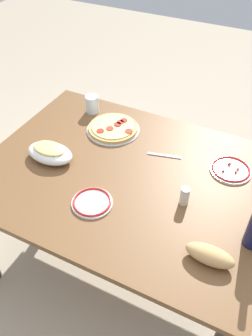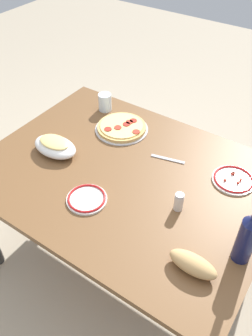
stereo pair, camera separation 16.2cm
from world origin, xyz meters
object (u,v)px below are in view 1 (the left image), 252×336
at_px(pepperoni_pizza, 113,128).
at_px(spice_shaker, 185,196).
at_px(dining_table, 126,187).
at_px(water_glass, 92,104).
at_px(side_plate_near, 92,202).
at_px(side_plate_far, 231,170).
at_px(bread_loaf, 210,255).
at_px(baked_pasta_dish, 50,152).

xyz_separation_m(pepperoni_pizza, spice_shaker, (-0.52, 0.33, 0.03)).
relative_size(dining_table, water_glass, 13.57).
bearing_deg(side_plate_near, side_plate_far, -135.66).
xyz_separation_m(side_plate_near, side_plate_far, (-0.48, -0.47, 0.00)).
bearing_deg(side_plate_far, side_plate_near, 44.34).
height_order(side_plate_near, side_plate_far, side_plate_far).
bearing_deg(bread_loaf, dining_table, -30.77).
xyz_separation_m(side_plate_near, spice_shaker, (-0.35, -0.18, 0.03)).
distance_m(side_plate_near, side_plate_far, 0.68).
distance_m(pepperoni_pizza, side_plate_far, 0.65).
distance_m(dining_table, side_plate_near, 0.27).
xyz_separation_m(dining_table, baked_pasta_dish, (0.38, 0.07, 0.14)).
bearing_deg(side_plate_near, bread_loaf, 174.65).
bearing_deg(baked_pasta_dish, pepperoni_pizza, -115.73).
distance_m(side_plate_far, spice_shaker, 0.32).
bearing_deg(pepperoni_pizza, water_glass, -29.35).
xyz_separation_m(baked_pasta_dish, bread_loaf, (-0.87, 0.22, -0.01)).
distance_m(pepperoni_pizza, water_glass, 0.22).
bearing_deg(baked_pasta_dish, dining_table, -169.00).
xyz_separation_m(baked_pasta_dish, side_plate_near, (-0.34, 0.17, -0.03)).
bearing_deg(spice_shaker, water_glass, -31.59).
xyz_separation_m(pepperoni_pizza, baked_pasta_dish, (0.17, 0.34, 0.03)).
xyz_separation_m(pepperoni_pizza, bread_loaf, (-0.70, 0.56, 0.02)).
bearing_deg(dining_table, water_glass, -43.08).
bearing_deg(baked_pasta_dish, side_plate_far, -159.53).
bearing_deg(spice_shaker, side_plate_near, 27.23).
xyz_separation_m(side_plate_far, bread_loaf, (-0.05, 0.52, 0.03)).
relative_size(side_plate_near, spice_shaker, 2.06).
bearing_deg(bread_loaf, side_plate_near, -5.35).
height_order(side_plate_near, spice_shaker, spice_shaker).
relative_size(pepperoni_pizza, side_plate_far, 1.49).
distance_m(pepperoni_pizza, baked_pasta_dish, 0.38).
relative_size(water_glass, spice_shaker, 1.16).
bearing_deg(bread_loaf, baked_pasta_dish, -14.04).
bearing_deg(baked_pasta_dish, side_plate_near, 153.55).
relative_size(water_glass, side_plate_near, 0.56).
bearing_deg(bread_loaf, pepperoni_pizza, -38.71).
height_order(dining_table, bread_loaf, bread_loaf).
bearing_deg(dining_table, baked_pasta_dish, 11.00).
bearing_deg(side_plate_near, spice_shaker, -152.77).
bearing_deg(bread_loaf, spice_shaker, -52.14).
distance_m(side_plate_near, bread_loaf, 0.53).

